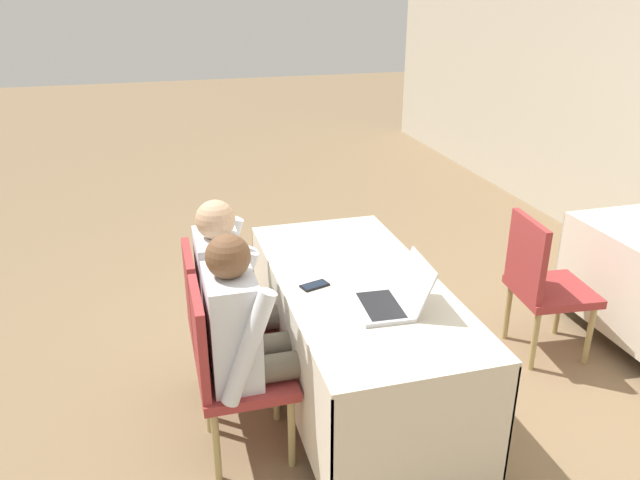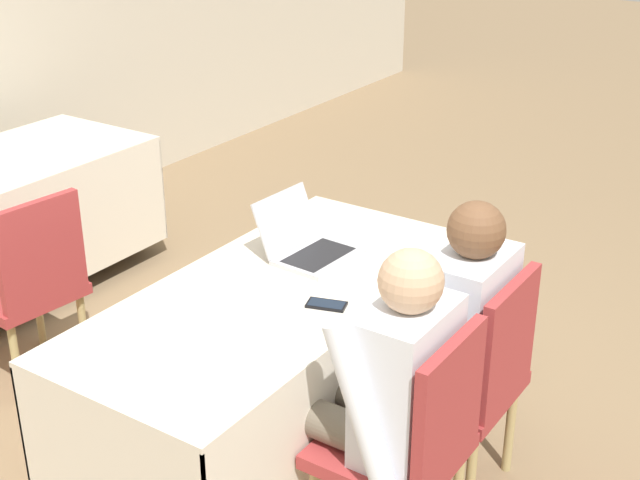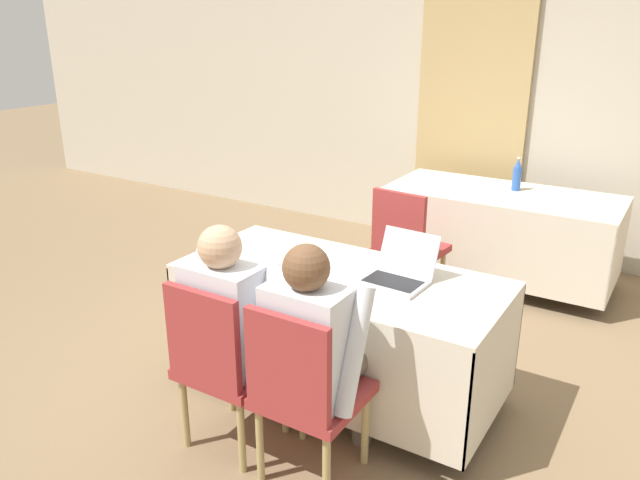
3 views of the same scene
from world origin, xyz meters
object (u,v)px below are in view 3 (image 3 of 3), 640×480
at_px(person_checkered_shirt, 235,321).
at_px(chair_near_right, 304,389).
at_px(laptop, 398,274).
at_px(cell_phone, 318,288).
at_px(water_bottle, 517,175).
at_px(chair_far_spare, 406,243).
at_px(chair_near_left, 223,360).
at_px(person_white_shirt, 316,347).

bearing_deg(person_checkered_shirt, chair_near_right, 167.37).
bearing_deg(laptop, cell_phone, -133.26).
bearing_deg(cell_phone, person_checkered_shirt, -139.28).
relative_size(cell_phone, chair_near_right, 0.18).
bearing_deg(water_bottle, person_checkered_shirt, -101.55).
bearing_deg(cell_phone, chair_far_spare, 78.89).
bearing_deg(person_checkered_shirt, chair_near_left, 90.00).
distance_m(laptop, person_white_shirt, 0.68).
relative_size(person_checkered_shirt, person_white_shirt, 1.00).
bearing_deg(chair_far_spare, chair_near_right, 106.87).
bearing_deg(chair_far_spare, chair_near_left, 93.39).
bearing_deg(laptop, chair_near_right, -92.54).
distance_m(chair_near_left, chair_near_right, 0.46).
relative_size(chair_far_spare, person_checkered_shirt, 0.77).
relative_size(chair_near_right, person_checkered_shirt, 0.77).
relative_size(laptop, person_white_shirt, 0.30).
relative_size(water_bottle, chair_near_right, 0.29).
relative_size(laptop, chair_near_left, 0.39).
height_order(chair_near_left, person_checkered_shirt, person_checkered_shirt).
bearing_deg(chair_near_left, laptop, -125.05).
height_order(chair_near_left, person_white_shirt, person_white_shirt).
height_order(water_bottle, chair_near_left, water_bottle).
xyz_separation_m(person_checkered_shirt, person_white_shirt, (0.46, 0.00, 0.00)).
relative_size(cell_phone, person_checkered_shirt, 0.14).
distance_m(water_bottle, chair_near_left, 2.94).
xyz_separation_m(water_bottle, chair_near_right, (-0.11, -2.87, -0.36)).
relative_size(water_bottle, person_checkered_shirt, 0.23).
xyz_separation_m(laptop, water_bottle, (0.03, 2.10, 0.07)).
relative_size(cell_phone, water_bottle, 0.60).
height_order(laptop, person_checkered_shirt, person_checkered_shirt).
relative_size(chair_near_left, chair_far_spare, 1.00).
height_order(laptop, person_white_shirt, person_white_shirt).
distance_m(water_bottle, person_white_shirt, 2.77).
relative_size(water_bottle, person_white_shirt, 0.23).
distance_m(laptop, water_bottle, 2.10).
relative_size(laptop, chair_far_spare, 0.39).
bearing_deg(chair_near_right, chair_near_left, 0.00).
bearing_deg(chair_near_right, person_white_shirt, -90.00).
bearing_deg(chair_near_left, cell_phone, -116.00).
xyz_separation_m(cell_phone, water_bottle, (0.33, 2.39, 0.11)).
distance_m(chair_far_spare, person_white_shirt, 1.87).
height_order(laptop, cell_phone, laptop).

